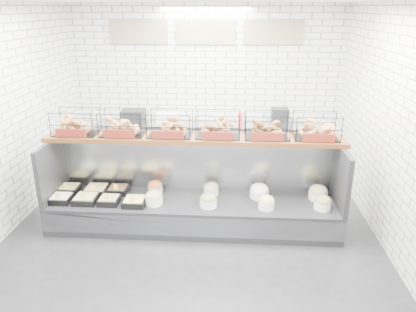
{
  "coord_description": "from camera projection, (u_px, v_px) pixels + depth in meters",
  "views": [
    {
      "loc": [
        0.54,
        -4.76,
        2.92
      ],
      "look_at": [
        0.2,
        0.45,
        1.0
      ],
      "focal_mm": 35.0,
      "sensor_mm": 36.0,
      "label": 1
    }
  ],
  "objects": [
    {
      "name": "room_shell",
      "position": [
        194.0,
        76.0,
        5.35
      ],
      "size": [
        5.02,
        5.51,
        3.01
      ],
      "color": "silver",
      "rests_on": "ground"
    },
    {
      "name": "bagel_shelf",
      "position": [
        194.0,
        127.0,
        5.51
      ],
      "size": [
        4.1,
        0.5,
        0.4
      ],
      "color": "#45230E",
      "rests_on": "display_case"
    },
    {
      "name": "prep_counter",
      "position": [
        204.0,
        146.0,
        7.61
      ],
      "size": [
        4.0,
        0.6,
        1.2
      ],
      "color": "#93969B",
      "rests_on": "ground"
    },
    {
      "name": "ground",
      "position": [
        191.0,
        236.0,
        5.5
      ],
      "size": [
        5.5,
        5.5,
        0.0
      ],
      "primitive_type": "plane",
      "color": "black",
      "rests_on": "ground"
    },
    {
      "name": "display_case",
      "position": [
        193.0,
        203.0,
        5.71
      ],
      "size": [
        4.0,
        0.9,
        1.2
      ],
      "color": "black",
      "rests_on": "ground"
    }
  ]
}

